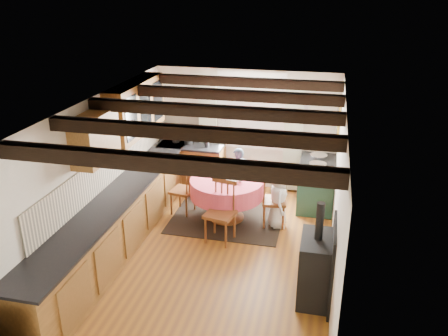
% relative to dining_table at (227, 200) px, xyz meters
% --- Properties ---
extents(floor, '(3.60, 5.50, 0.00)m').
position_rel_dining_table_xyz_m(floor, '(0.04, -1.20, -0.39)').
color(floor, '#A8661E').
rests_on(floor, ground).
extents(ceiling, '(3.60, 5.50, 0.00)m').
position_rel_dining_table_xyz_m(ceiling, '(0.04, -1.20, 2.01)').
color(ceiling, white).
rests_on(ceiling, ground).
extents(wall_back, '(3.60, 0.00, 2.40)m').
position_rel_dining_table_xyz_m(wall_back, '(0.04, 1.55, 0.81)').
color(wall_back, silver).
rests_on(wall_back, ground).
extents(wall_front, '(3.60, 0.00, 2.40)m').
position_rel_dining_table_xyz_m(wall_front, '(0.04, -3.95, 0.81)').
color(wall_front, silver).
rests_on(wall_front, ground).
extents(wall_left, '(0.00, 5.50, 2.40)m').
position_rel_dining_table_xyz_m(wall_left, '(-1.76, -1.20, 0.81)').
color(wall_left, silver).
rests_on(wall_left, ground).
extents(wall_right, '(0.00, 5.50, 2.40)m').
position_rel_dining_table_xyz_m(wall_right, '(1.84, -1.20, 0.81)').
color(wall_right, silver).
rests_on(wall_right, ground).
extents(beam_a, '(3.60, 0.16, 0.16)m').
position_rel_dining_table_xyz_m(beam_a, '(0.04, -3.20, 1.92)').
color(beam_a, black).
rests_on(beam_a, ceiling).
extents(beam_b, '(3.60, 0.16, 0.16)m').
position_rel_dining_table_xyz_m(beam_b, '(0.04, -2.20, 1.92)').
color(beam_b, black).
rests_on(beam_b, ceiling).
extents(beam_c, '(3.60, 0.16, 0.16)m').
position_rel_dining_table_xyz_m(beam_c, '(0.04, -1.20, 1.92)').
color(beam_c, black).
rests_on(beam_c, ceiling).
extents(beam_d, '(3.60, 0.16, 0.16)m').
position_rel_dining_table_xyz_m(beam_d, '(0.04, -0.20, 1.92)').
color(beam_d, black).
rests_on(beam_d, ceiling).
extents(beam_e, '(3.60, 0.16, 0.16)m').
position_rel_dining_table_xyz_m(beam_e, '(0.04, 0.80, 1.92)').
color(beam_e, black).
rests_on(beam_e, ceiling).
extents(splash_left, '(0.02, 4.50, 0.55)m').
position_rel_dining_table_xyz_m(splash_left, '(-1.74, -0.90, 0.81)').
color(splash_left, beige).
rests_on(splash_left, wall_left).
extents(splash_back, '(1.40, 0.02, 0.55)m').
position_rel_dining_table_xyz_m(splash_back, '(-0.96, 1.53, 0.81)').
color(splash_back, beige).
rests_on(splash_back, wall_back).
extents(base_cabinet_left, '(0.60, 5.30, 0.88)m').
position_rel_dining_table_xyz_m(base_cabinet_left, '(-1.46, -1.20, 0.05)').
color(base_cabinet_left, '#97602A').
rests_on(base_cabinet_left, floor).
extents(base_cabinet_back, '(1.30, 0.60, 0.88)m').
position_rel_dining_table_xyz_m(base_cabinet_back, '(-1.01, 1.25, 0.05)').
color(base_cabinet_back, '#97602A').
rests_on(base_cabinet_back, floor).
extents(worktop_left, '(0.64, 5.30, 0.04)m').
position_rel_dining_table_xyz_m(worktop_left, '(-1.44, -1.20, 0.51)').
color(worktop_left, black).
rests_on(worktop_left, base_cabinet_left).
extents(worktop_back, '(1.30, 0.64, 0.04)m').
position_rel_dining_table_xyz_m(worktop_back, '(-1.01, 1.23, 0.51)').
color(worktop_back, black).
rests_on(worktop_back, base_cabinet_back).
extents(wall_cabinet_glass, '(0.34, 1.80, 0.90)m').
position_rel_dining_table_xyz_m(wall_cabinet_glass, '(-1.59, 0.00, 1.56)').
color(wall_cabinet_glass, '#97602A').
rests_on(wall_cabinet_glass, wall_left).
extents(wall_cabinet_solid, '(0.34, 0.90, 0.70)m').
position_rel_dining_table_xyz_m(wall_cabinet_solid, '(-1.59, -1.50, 1.51)').
color(wall_cabinet_solid, '#97602A').
rests_on(wall_cabinet_solid, wall_left).
extents(window_frame, '(1.34, 0.03, 1.54)m').
position_rel_dining_table_xyz_m(window_frame, '(0.14, 1.54, 1.21)').
color(window_frame, white).
rests_on(window_frame, wall_back).
extents(window_pane, '(1.20, 0.01, 1.40)m').
position_rel_dining_table_xyz_m(window_pane, '(0.14, 1.54, 1.21)').
color(window_pane, white).
rests_on(window_pane, wall_back).
extents(curtain_left, '(0.35, 0.10, 2.10)m').
position_rel_dining_table_xyz_m(curtain_left, '(-0.71, 1.45, 0.71)').
color(curtain_left, beige).
rests_on(curtain_left, wall_back).
extents(curtain_right, '(0.35, 0.10, 2.10)m').
position_rel_dining_table_xyz_m(curtain_right, '(0.99, 1.45, 0.71)').
color(curtain_right, beige).
rests_on(curtain_right, wall_back).
extents(curtain_rod, '(2.00, 0.03, 0.03)m').
position_rel_dining_table_xyz_m(curtain_rod, '(0.14, 1.45, 1.81)').
color(curtain_rod, black).
rests_on(curtain_rod, wall_back).
extents(wall_picture, '(0.04, 0.50, 0.60)m').
position_rel_dining_table_xyz_m(wall_picture, '(1.81, 1.10, 1.31)').
color(wall_picture, gold).
rests_on(wall_picture, wall_right).
extents(wall_plate, '(0.30, 0.02, 0.30)m').
position_rel_dining_table_xyz_m(wall_plate, '(1.09, 1.52, 1.31)').
color(wall_plate, silver).
rests_on(wall_plate, wall_back).
extents(rug, '(1.95, 1.52, 0.01)m').
position_rel_dining_table_xyz_m(rug, '(0.00, 0.00, -0.38)').
color(rug, black).
rests_on(rug, floor).
extents(dining_table, '(1.28, 1.28, 0.77)m').
position_rel_dining_table_xyz_m(dining_table, '(0.00, 0.00, 0.00)').
color(dining_table, '#F25462').
rests_on(dining_table, floor).
extents(chair_near, '(0.53, 0.55, 1.04)m').
position_rel_dining_table_xyz_m(chair_near, '(0.05, -0.74, 0.13)').
color(chair_near, brown).
rests_on(chair_near, floor).
extents(chair_left, '(0.49, 0.47, 0.94)m').
position_rel_dining_table_xyz_m(chair_left, '(-0.84, 0.09, 0.09)').
color(chair_left, brown).
rests_on(chair_left, floor).
extents(chair_right, '(0.50, 0.48, 0.99)m').
position_rel_dining_table_xyz_m(chair_right, '(0.83, -0.00, 0.11)').
color(chair_right, brown).
rests_on(chair_right, floor).
extents(aga_range, '(0.65, 1.00, 0.93)m').
position_rel_dining_table_xyz_m(aga_range, '(1.51, 0.88, 0.08)').
color(aga_range, '#1D3F31').
rests_on(aga_range, floor).
extents(cast_iron_stove, '(0.43, 0.71, 1.42)m').
position_rel_dining_table_xyz_m(cast_iron_stove, '(1.62, -1.91, 0.32)').
color(cast_iron_stove, black).
rests_on(cast_iron_stove, floor).
extents(child_far, '(0.46, 0.38, 1.08)m').
position_rel_dining_table_xyz_m(child_far, '(0.04, 0.80, 0.15)').
color(child_far, '#253240').
rests_on(child_far, floor).
extents(child_right, '(0.42, 0.56, 1.03)m').
position_rel_dining_table_xyz_m(child_right, '(0.90, -0.03, 0.13)').
color(child_right, white).
rests_on(child_right, floor).
extents(bowl_a, '(0.24, 0.24, 0.06)m').
position_rel_dining_table_xyz_m(bowl_a, '(-0.02, -0.00, 0.41)').
color(bowl_a, silver).
rests_on(bowl_a, dining_table).
extents(bowl_b, '(0.22, 0.22, 0.06)m').
position_rel_dining_table_xyz_m(bowl_b, '(0.01, -0.01, 0.41)').
color(bowl_b, silver).
rests_on(bowl_b, dining_table).
extents(cup, '(0.14, 0.14, 0.10)m').
position_rel_dining_table_xyz_m(cup, '(0.24, -0.04, 0.44)').
color(cup, silver).
rests_on(cup, dining_table).
extents(canister_tall, '(0.16, 0.16, 0.27)m').
position_rel_dining_table_xyz_m(canister_tall, '(-1.36, 1.32, 0.67)').
color(canister_tall, '#262628').
rests_on(canister_tall, worktop_back).
extents(canister_wide, '(0.17, 0.17, 0.19)m').
position_rel_dining_table_xyz_m(canister_wide, '(-1.06, 1.25, 0.63)').
color(canister_wide, '#262628').
rests_on(canister_wide, worktop_back).
extents(canister_slim, '(0.09, 0.09, 0.26)m').
position_rel_dining_table_xyz_m(canister_slim, '(-0.66, 1.16, 0.66)').
color(canister_slim, '#262628').
rests_on(canister_slim, worktop_back).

